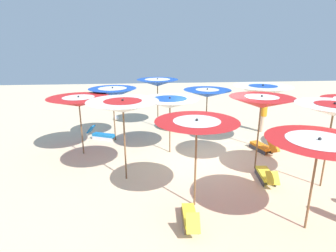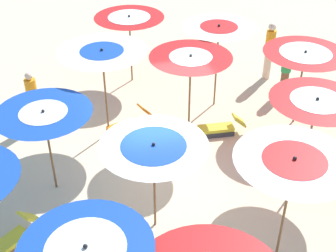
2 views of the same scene
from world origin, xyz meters
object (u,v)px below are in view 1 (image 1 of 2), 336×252
object	(u,v)px
beach_umbrella_5	(261,102)
lounger_4	(266,175)
beach_umbrella_1	(263,91)
beach_umbrella_4	(334,110)
beach_umbrella_11	(79,102)
lounger_2	(102,135)
lounger_3	(190,217)
beachgoer_2	(264,114)
lounger_0	(169,125)
lounger_1	(263,146)
beach_umbrella_2	(207,93)
beach_umbrella_3	(157,83)
beach_umbrella_7	(113,93)
beach_umbrella_10	(123,107)
beach_umbrella_6	(170,103)
beach_umbrella_9	(197,128)
beach_ball	(116,118)
beach_umbrella_8	(318,147)

from	to	relation	value
beach_umbrella_5	lounger_4	world-z (taller)	beach_umbrella_5
beach_umbrella_1	beach_umbrella_4	xyz separation A→B (m)	(0.56, -3.29, 0.03)
beach_umbrella_4	beach_umbrella_11	xyz separation A→B (m)	(-7.41, 3.18, -0.30)
beach_umbrella_4	lounger_2	xyz separation A→B (m)	(-6.92, 4.77, -2.10)
lounger_3	beachgoer_2	bearing A→B (deg)	-31.67
lounger_2	lounger_0	bearing A→B (deg)	45.23
lounger_0	lounger_1	bearing A→B (deg)	-168.50
beach_umbrella_2	beach_umbrella_3	bearing A→B (deg)	144.47
beach_umbrella_7	beach_umbrella_10	world-z (taller)	beach_umbrella_10
beach_umbrella_5	lounger_4	distance (m)	2.24
lounger_1	lounger_3	world-z (taller)	lounger_1
beach_umbrella_3	beach_umbrella_10	distance (m)	5.53
beach_umbrella_6	lounger_4	world-z (taller)	beach_umbrella_6
beach_umbrella_6	beach_umbrella_9	distance (m)	3.66
beach_umbrella_6	beach_umbrella_11	xyz separation A→B (m)	(-3.26, 0.17, 0.08)
lounger_3	beach_umbrella_4	bearing A→B (deg)	-67.74
beach_umbrella_2	beach_ball	world-z (taller)	beach_umbrella_2
beach_umbrella_7	beach_umbrella_5	bearing A→B (deg)	-34.08
beach_umbrella_7	beach_umbrella_10	xyz separation A→B (m)	(0.64, -3.63, 0.24)
beach_umbrella_4	beach_umbrella_10	distance (m)	5.78
beachgoer_2	lounger_3	bearing A→B (deg)	59.28
beach_umbrella_9	beach_ball	bearing A→B (deg)	107.76
beach_umbrella_6	beach_umbrella_7	size ratio (longest dim) A/B	0.94
beach_umbrella_1	beach_umbrella_7	bearing A→B (deg)	166.97
beach_umbrella_3	lounger_1	size ratio (longest dim) A/B	1.74
lounger_1	beach_umbrella_8	bearing A→B (deg)	153.19
beach_umbrella_8	beach_umbrella_1	bearing A→B (deg)	79.09
beach_umbrella_2	beachgoer_2	world-z (taller)	beach_umbrella_2
beach_umbrella_7	lounger_0	world-z (taller)	beach_umbrella_7
beach_umbrella_4	beach_umbrella_8	world-z (taller)	beach_umbrella_4
lounger_0	lounger_2	bearing A→B (deg)	75.73
beach_umbrella_9	beach_umbrella_11	xyz separation A→B (m)	(-3.53, 3.81, -0.10)
lounger_0	lounger_3	distance (m)	7.33
beach_umbrella_3	lounger_1	world-z (taller)	beach_umbrella_3
beach_umbrella_3	beachgoer_2	xyz separation A→B (m)	(4.82, -1.27, -1.33)
lounger_0	beach_ball	bearing A→B (deg)	20.91
beach_umbrella_2	beach_ball	bearing A→B (deg)	146.07
beach_umbrella_3	beach_umbrella_4	distance (m)	7.74
beach_umbrella_5	lounger_0	xyz separation A→B (m)	(-2.42, 4.58, -2.04)
beach_umbrella_9	beach_umbrella_7	bearing A→B (deg)	115.15
beach_umbrella_4	beach_ball	bearing A→B (deg)	130.25
beach_umbrella_4	lounger_3	size ratio (longest dim) A/B	2.10
beach_umbrella_7	beachgoer_2	bearing A→B (deg)	4.01
lounger_4	lounger_1	bearing A→B (deg)	-13.74
beach_umbrella_8	beach_umbrella_10	distance (m)	5.01
beach_umbrella_5	beach_umbrella_7	world-z (taller)	beach_umbrella_5
beach_umbrella_8	beach_umbrella_10	size ratio (longest dim) A/B	0.87
beach_umbrella_3	beachgoer_2	distance (m)	5.16
beach_umbrella_8	lounger_1	size ratio (longest dim) A/B	1.58
beach_umbrella_7	lounger_4	distance (m)	6.68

